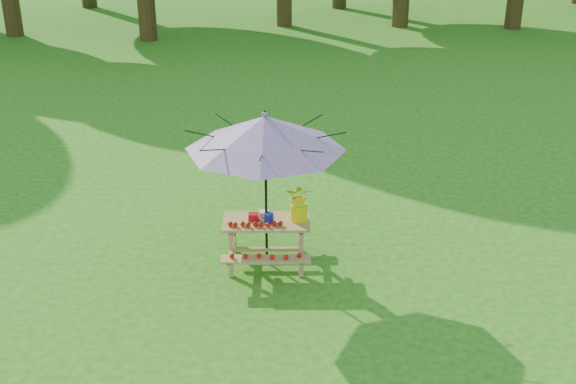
{
  "coord_description": "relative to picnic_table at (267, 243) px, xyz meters",
  "views": [
    {
      "loc": [
        -2.31,
        -4.26,
        5.03
      ],
      "look_at": [
        -2.26,
        4.73,
        1.1
      ],
      "focal_mm": 45.0,
      "sensor_mm": 36.0,
      "label": 1
    }
  ],
  "objects": [
    {
      "name": "patio_umbrella",
      "position": [
        0.0,
        0.0,
        1.62
      ],
      "size": [
        2.23,
        2.23,
        2.25
      ],
      "color": "black",
      "rests_on": "ground"
    },
    {
      "name": "flower_bucket",
      "position": [
        0.45,
        0.02,
        0.63
      ],
      "size": [
        0.38,
        0.34,
        0.54
      ],
      "color": "yellow",
      "rests_on": "picnic_table"
    },
    {
      "name": "picnic_table",
      "position": [
        0.0,
        0.0,
        0.0
      ],
      "size": [
        1.2,
        1.32,
        0.67
      ],
      "color": "#A16F48",
      "rests_on": "ground"
    },
    {
      "name": "tomatoes_row",
      "position": [
        -0.15,
        -0.18,
        0.38
      ],
      "size": [
        0.77,
        0.13,
        0.07
      ],
      "primitive_type": null,
      "color": "red",
      "rests_on": "picnic_table"
    },
    {
      "name": "produce_bins",
      "position": [
        -0.05,
        0.03,
        0.4
      ],
      "size": [
        0.35,
        0.33,
        0.13
      ],
      "color": "#AD0D1A",
      "rests_on": "picnic_table"
    }
  ]
}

